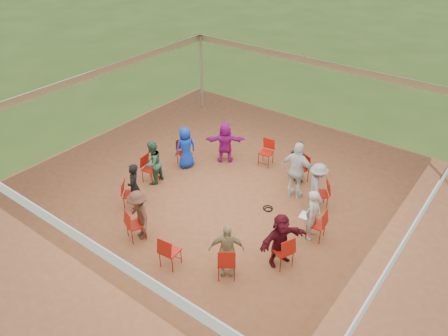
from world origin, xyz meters
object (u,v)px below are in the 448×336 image
Objects in this scene: chair_10 at (226,262)px; person_seated_5 at (153,163)px; chair_9 at (170,251)px; person_seated_0 at (313,215)px; chair_0 at (316,224)px; chair_6 at (150,169)px; person_seated_3 at (225,142)px; chair_2 at (300,169)px; chair_1 at (320,194)px; chair_8 at (136,225)px; chair_11 at (283,251)px; laptop at (307,214)px; person_seated_9 at (280,239)px; person_seated_7 at (139,215)px; person_seated_4 at (186,148)px; person_seated_8 at (226,250)px; person_seated_1 at (317,186)px; person_seated_6 at (134,187)px; chair_3 at (266,153)px; chair_7 at (131,194)px; standing_person at (297,171)px; chair_5 at (184,153)px; cable_coil at (268,209)px; chair_4 at (225,148)px.

chair_10 is 0.63× the size of person_seated_5.
person_seated_0 is at bearing 46.31° from chair_9.
chair_0 is 1.00× the size of chair_6.
person_seated_3 is at bearing 60.00° from person_seated_0.
chair_1 is at bearing 165.00° from chair_2.
chair_0 is 1.00× the size of chair_8.
person_seated_0 is at bearing 19.87° from chair_11.
person_seated_5 is 4.98m from laptop.
person_seated_9 reaches higher than chair_6.
person_seated_5 is 2.57m from person_seated_7.
person_seated_3 is 3.95× the size of laptop.
person_seated_4 is at bearing 160.13° from chair_6.
chair_1 is 0.63× the size of person_seated_8.
person_seated_1 is 1.00× the size of person_seated_8.
person_seated_6 is (-4.71, -1.90, 0.27)m from chair_0.
chair_3 reaches higher than laptop.
person_seated_8 is (0.52, -4.52, 0.27)m from chair_2.
person_seated_7 is (0.05, 0.11, 0.27)m from chair_8.
chair_9 is at bearing 10.13° from person_seated_7.
chair_7 is 2.69m from chair_9.
person_seated_3 is 2.92m from standing_person.
laptop is (0.02, 1.30, -0.05)m from person_seated_9.
chair_2 is 5.08m from person_seated_6.
chair_1 and chair_9 have the same top height.
person_seated_1 reaches higher than chair_0.
chair_5 is at bearing 152.26° from person_seated_6.
person_seated_8 is (4.22, -1.70, 0.27)m from chair_6.
chair_5 is 3.89m from standing_person.
chair_8 is 0.63× the size of person_seated_1.
cable_coil is (3.70, 0.98, -0.43)m from chair_6.
person_seated_5 is 4.36m from standing_person.
chair_9 is (2.82, -3.70, 0.00)m from chair_5.
person_seated_7 and person_seated_9 have the same top height.
person_seated_5 is (-0.41, 1.30, 0.27)m from chair_7.
chair_5 reaches higher than laptop.
person_seated_7 is at bearing 105.00° from person_seated_1.
laptop is at bearing 118.18° from chair_4.
person_seated_3 is at bearing 90.00° from chair_4.
chair_1 is 1.00× the size of chair_9.
chair_2 is at bearing 75.00° from chair_9.
chair_6 is (-2.32, -3.01, 0.00)m from chair_3.
person_seated_9 reaches higher than cable_coil.
chair_10 is 1.39m from person_seated_9.
person_seated_7 reaches higher than chair_1.
chair_6 is at bearing 165.00° from chair_7.
chair_4 is at bearing -13.99° from standing_person.
chair_0 is 1.71m from cable_coil.
chair_8 is 3.77m from cable_coil.
chair_9 is 1.39m from chair_10.
chair_3 is at bearing 120.00° from chair_7.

